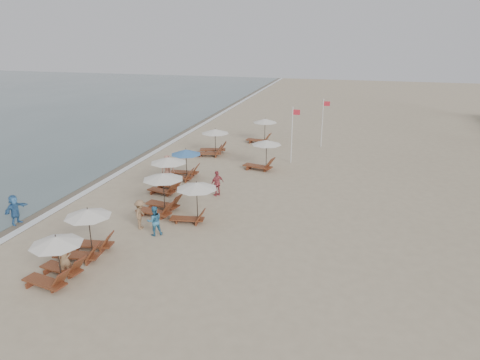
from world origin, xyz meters
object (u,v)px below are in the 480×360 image
(beachgoer_mid_a, at_px, (154,221))
(beachgoer_near, at_px, (65,259))
(lounger_station_0, at_px, (54,259))
(lounger_station_2, at_px, (160,194))
(inland_station_1, at_px, (262,153))
(lounger_station_3, at_px, (166,173))
(beachgoer_far_a, at_px, (217,183))
(inland_station_2, at_px, (261,129))
(lounger_station_4, at_px, (183,165))
(waterline_walker, at_px, (15,210))
(lounger_station_1, at_px, (85,234))
(lounger_station_5, at_px, (212,143))
(beachgoer_mid_b, at_px, (140,214))
(inland_station_0, at_px, (193,197))
(flag_pole_near, at_px, (292,132))
(beachgoer_far_b, at_px, (168,168))

(beachgoer_mid_a, bearing_deg, beachgoer_near, 31.69)
(lounger_station_0, distance_m, lounger_station_2, 7.83)
(inland_station_1, bearing_deg, lounger_station_3, -127.62)
(beachgoer_near, relative_size, beachgoer_far_a, 0.94)
(inland_station_1, bearing_deg, inland_station_2, 102.67)
(beachgoer_mid_a, bearing_deg, lounger_station_0, 32.29)
(lounger_station_4, xyz_separation_m, waterline_walker, (-5.74, -9.49, -0.17))
(lounger_station_3, bearing_deg, lounger_station_4, 90.60)
(lounger_station_1, bearing_deg, lounger_station_0, -88.69)
(lounger_station_0, xyz_separation_m, beachgoer_near, (0.13, 0.47, -0.24))
(lounger_station_4, height_order, lounger_station_5, lounger_station_5)
(lounger_station_2, xyz_separation_m, inland_station_1, (3.79, 9.55, 0.12))
(beachgoer_near, xyz_separation_m, beachgoer_mid_b, (0.88, 5.09, 0.03))
(inland_station_0, height_order, beachgoer_mid_a, inland_station_0)
(inland_station_1, distance_m, beachgoer_near, 17.50)
(inland_station_0, relative_size, inland_station_2, 0.91)
(lounger_station_5, xyz_separation_m, flag_pole_near, (6.74, -0.62, 1.41))
(waterline_walker, bearing_deg, inland_station_0, -70.54)
(inland_station_0, bearing_deg, waterline_walker, -163.29)
(lounger_station_0, bearing_deg, lounger_station_4, 89.86)
(inland_station_1, distance_m, beachgoer_far_b, 7.09)
(inland_station_1, bearing_deg, flag_pole_near, 51.25)
(inland_station_2, xyz_separation_m, beachgoer_mid_b, (-2.10, -19.74, -0.48))
(lounger_station_1, bearing_deg, lounger_station_5, 89.74)
(inland_station_2, relative_size, beachgoer_mid_a, 1.84)
(inland_station_1, relative_size, beachgoer_mid_a, 1.87)
(inland_station_2, bearing_deg, waterline_walker, -112.81)
(lounger_station_1, height_order, waterline_walker, lounger_station_1)
(lounger_station_5, xyz_separation_m, beachgoer_far_a, (3.36, -9.04, -0.22))
(beachgoer_mid_b, bearing_deg, lounger_station_5, -8.93)
(lounger_station_3, xyz_separation_m, beachgoer_mid_b, (0.95, -5.45, -0.45))
(waterline_walker, xyz_separation_m, flag_pole_near, (12.48, 15.28, 1.62))
(lounger_station_1, distance_m, beachgoer_near, 1.85)
(inland_station_2, height_order, waterline_walker, inland_station_2)
(lounger_station_1, distance_m, lounger_station_4, 11.55)
(beachgoer_mid_b, bearing_deg, beachgoer_far_b, 0.73)
(lounger_station_0, height_order, inland_station_2, inland_station_2)
(lounger_station_2, xyz_separation_m, waterline_walker, (-6.83, -3.41, -0.33))
(inland_station_1, bearing_deg, lounger_station_0, -105.84)
(lounger_station_3, bearing_deg, beachgoer_mid_a, -71.61)
(inland_station_1, distance_m, inland_station_2, 8.20)
(inland_station_2, bearing_deg, lounger_station_1, -97.81)
(beachgoer_mid_b, bearing_deg, lounger_station_4, -6.01)
(inland_station_1, distance_m, flag_pole_near, 3.20)
(beachgoer_mid_b, bearing_deg, lounger_station_3, -2.89)
(beachgoer_mid_a, bearing_deg, inland_station_1, -138.70)
(lounger_station_1, xyz_separation_m, inland_station_2, (3.16, 23.02, 0.23))
(beachgoer_near, xyz_separation_m, flag_pole_near, (6.63, 19.15, 1.67))
(lounger_station_4, relative_size, beachgoer_mid_b, 1.62)
(lounger_station_2, distance_m, lounger_station_4, 6.18)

